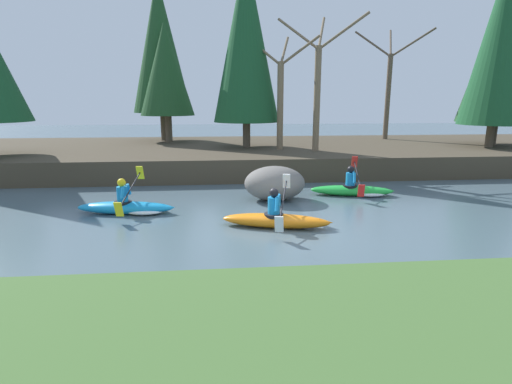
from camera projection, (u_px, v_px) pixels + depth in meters
ground_plane at (270, 227)px, 10.02m from camera, size 90.00×90.00×0.00m
riverbank_far at (243, 154)px, 20.06m from camera, size 44.00×10.18×0.92m
conifer_tree_left at (160, 46)px, 21.33m from camera, size 3.14×3.14×8.58m
conifer_tree_mid_left at (166, 69)px, 20.51m from camera, size 2.80×2.80×6.11m
conifer_tree_centre at (246, 38)px, 18.10m from camera, size 3.07×3.07×8.69m
conifer_tree_mid_right at (503, 36)px, 18.10m from camera, size 3.10×3.10×9.05m
conifer_tree_right at (504, 47)px, 18.94m from camera, size 3.64×3.64×8.19m
bare_tree_upstream at (281, 95)px, 17.79m from camera, size 2.85×2.82×5.10m
bare_tree_mid_upstream at (318, 86)px, 17.21m from camera, size 3.27×3.23×5.91m
bare_tree_mid_downstream at (389, 86)px, 22.64m from camera, size 3.47×3.43×6.28m
kayaker_lead at (355, 190)px, 13.32m from camera, size 2.79×2.06×1.20m
kayaker_middle at (277, 219)px, 9.97m from camera, size 2.78×2.05×1.20m
kayaker_trailing at (129, 207)px, 11.20m from camera, size 2.80×2.07×1.20m
boulder_midstream at (275, 183)px, 12.67m from camera, size 1.93×1.51×1.09m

